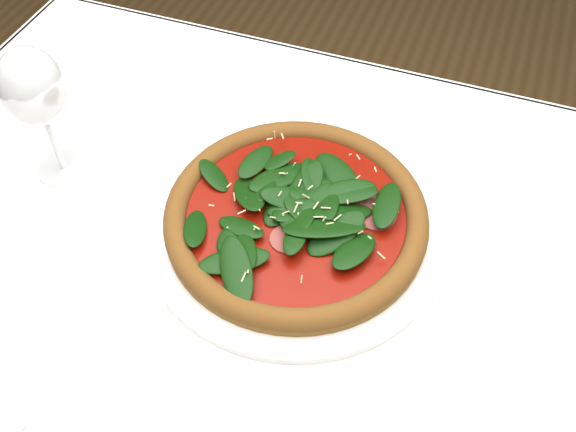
% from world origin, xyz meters
% --- Properties ---
extents(dining_table, '(1.21, 0.81, 0.75)m').
position_xyz_m(dining_table, '(0.00, 0.00, 0.65)').
color(dining_table, white).
rests_on(dining_table, ground).
extents(plate, '(0.37, 0.37, 0.02)m').
position_xyz_m(plate, '(-0.03, 0.05, 0.76)').
color(plate, silver).
rests_on(plate, dining_table).
extents(pizza, '(0.41, 0.41, 0.04)m').
position_xyz_m(pizza, '(-0.03, 0.05, 0.78)').
color(pizza, '#9D6B26').
rests_on(pizza, plate).
extents(wine_glass, '(0.08, 0.08, 0.19)m').
position_xyz_m(wine_glass, '(-0.35, 0.04, 0.89)').
color(wine_glass, white).
rests_on(wine_glass, dining_table).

